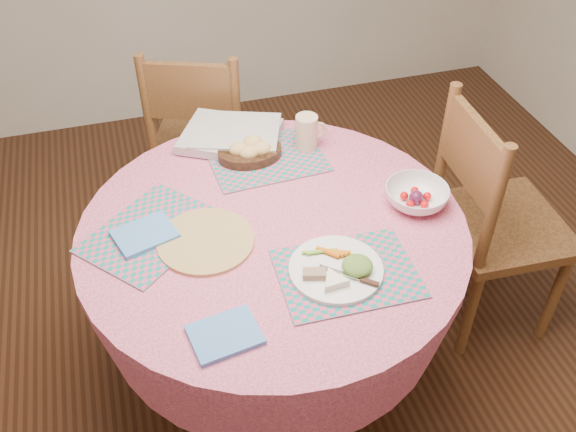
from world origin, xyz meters
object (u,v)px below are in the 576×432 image
object	(u,v)px
dining_table	(274,269)
latte_mug	(307,132)
chair_back	(203,138)
bread_bowl	(250,150)
dinner_plate	(339,268)
wicker_trivet	(206,241)
chair_right	(491,218)
fruit_bowl	(416,196)

from	to	relation	value
dining_table	latte_mug	size ratio (longest dim) A/B	9.70
dining_table	chair_back	bearing A→B (deg)	94.60
chair_back	bread_bowl	bearing A→B (deg)	121.05
dining_table	bread_bowl	distance (m)	0.44
dining_table	dinner_plate	world-z (taller)	dinner_plate
dining_table	wicker_trivet	distance (m)	0.30
dinner_plate	bread_bowl	size ratio (longest dim) A/B	1.20
dinner_plate	chair_back	bearing A→B (deg)	99.83
wicker_trivet	latte_mug	size ratio (longest dim) A/B	2.35
chair_right	chair_back	bearing A→B (deg)	49.87
fruit_bowl	dining_table	bearing A→B (deg)	176.94
dining_table	wicker_trivet	world-z (taller)	wicker_trivet
chair_back	fruit_bowl	world-z (taller)	chair_back
dinner_plate	fruit_bowl	distance (m)	0.42
dining_table	bread_bowl	world-z (taller)	bread_bowl
dinner_plate	latte_mug	xyz separation A→B (m)	(0.10, 0.63, 0.05)
bread_bowl	fruit_bowl	bearing A→B (deg)	-41.06
dining_table	fruit_bowl	size ratio (longest dim) A/B	4.76
dining_table	wicker_trivet	bearing A→B (deg)	-176.28
chair_right	bread_bowl	size ratio (longest dim) A/B	4.36
chair_right	chair_back	xyz separation A→B (m)	(-0.94, 0.87, -0.02)
wicker_trivet	fruit_bowl	xyz separation A→B (m)	(0.70, -0.01, 0.03)
latte_mug	chair_right	bearing A→B (deg)	-27.15
chair_back	latte_mug	bearing A→B (deg)	140.91
chair_right	dinner_plate	distance (m)	0.83
wicker_trivet	latte_mug	distance (m)	0.60
chair_right	chair_back	world-z (taller)	chair_right
fruit_bowl	chair_right	bearing A→B (deg)	12.28
chair_back	dinner_plate	xyz separation A→B (m)	(0.20, -1.18, 0.27)
chair_right	wicker_trivet	xyz separation A→B (m)	(-1.08, -0.07, 0.23)
latte_mug	fruit_bowl	size ratio (longest dim) A/B	0.49
dining_table	chair_back	size ratio (longest dim) A/B	1.29
latte_mug	fruit_bowl	world-z (taller)	latte_mug
chair_back	wicker_trivet	world-z (taller)	chair_back
chair_right	latte_mug	distance (m)	0.77
dining_table	latte_mug	bearing A→B (deg)	58.43
chair_back	dinner_plate	bearing A→B (deg)	121.21
dining_table	chair_right	world-z (taller)	chair_right
chair_right	dinner_plate	world-z (taller)	chair_right
wicker_trivet	dining_table	bearing A→B (deg)	3.72
bread_bowl	dining_table	bearing A→B (deg)	-92.90
latte_mug	wicker_trivet	bearing A→B (deg)	-138.84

